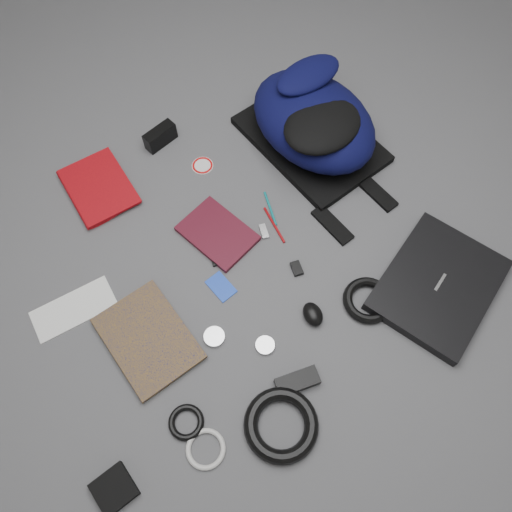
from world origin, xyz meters
name	(u,v)px	position (x,y,z in m)	size (l,w,h in m)	color
ground	(256,259)	(0.00, 0.00, 0.00)	(4.00, 4.00, 0.00)	#4F4F51
backpack	(313,120)	(0.35, 0.32, 0.10)	(0.34, 0.50, 0.21)	black
laptop	(438,285)	(0.43, -0.30, 0.02)	(0.36, 0.28, 0.04)	black
textbook_red	(72,201)	(-0.43, 0.42, 0.01)	(0.18, 0.25, 0.03)	maroon
comic_book	(115,361)	(-0.46, -0.12, 0.01)	(0.20, 0.28, 0.02)	#A5730B
envelope	(74,309)	(-0.53, 0.07, 0.00)	(0.23, 0.10, 0.00)	white
dvd_case	(218,233)	(-0.07, 0.12, 0.01)	(0.15, 0.22, 0.02)	#3C0B16
compact_camera	(160,137)	(-0.10, 0.52, 0.03)	(0.11, 0.04, 0.06)	black
sticker_disc	(203,166)	(-0.01, 0.38, 0.00)	(0.07, 0.07, 0.00)	white
pen_teal	(270,208)	(0.11, 0.14, 0.00)	(0.01, 0.01, 0.12)	#0E7C80
pen_red	(274,225)	(0.10, 0.08, 0.00)	(0.01, 0.01, 0.13)	maroon
id_badge	(221,287)	(-0.13, -0.04, 0.00)	(0.05, 0.08, 0.00)	blue
usb_black	(214,258)	(-0.11, 0.05, 0.00)	(0.02, 0.05, 0.01)	black
usb_silver	(264,231)	(0.06, 0.07, 0.00)	(0.02, 0.05, 0.01)	#ABABAE
key_fob	(297,268)	(0.09, -0.08, 0.01)	(0.03, 0.04, 0.01)	black
mouse	(313,314)	(0.07, -0.23, 0.02)	(0.05, 0.07, 0.04)	black
headphone_left	(214,337)	(-0.20, -0.17, 0.01)	(0.06, 0.06, 0.01)	silver
headphone_right	(265,345)	(-0.09, -0.25, 0.01)	(0.05, 0.05, 0.01)	silver
cable_coil	(368,300)	(0.22, -0.25, 0.01)	(0.14, 0.14, 0.03)	black
power_brick	(297,381)	(-0.06, -0.37, 0.01)	(0.11, 0.05, 0.03)	black
power_cord_coil	(281,425)	(-0.14, -0.45, 0.02)	(0.19, 0.19, 0.04)	black
pouch	(114,489)	(-0.56, -0.41, 0.01)	(0.09, 0.09, 0.02)	black
earbud_coil	(186,422)	(-0.35, -0.34, 0.01)	(0.09, 0.09, 0.02)	black
white_cable_coil	(206,449)	(-0.33, -0.42, 0.01)	(0.10, 0.10, 0.01)	silver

